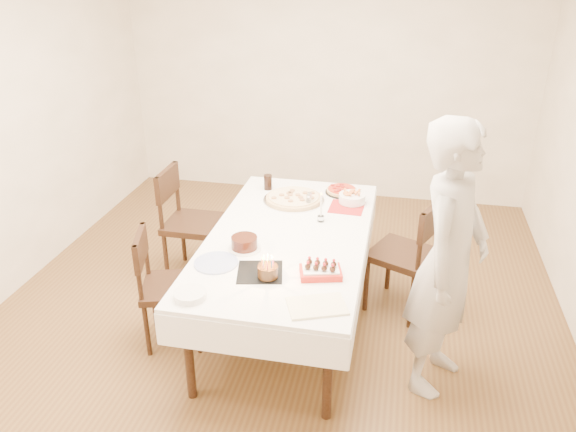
% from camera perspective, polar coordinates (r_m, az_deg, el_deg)
% --- Properties ---
extents(floor, '(5.00, 5.00, 0.00)m').
position_cam_1_polar(floor, '(4.59, -1.05, -9.56)').
color(floor, brown).
rests_on(floor, ground).
extents(wall_back, '(4.50, 0.04, 2.70)m').
position_cam_1_polar(wall_back, '(6.34, 4.00, 13.81)').
color(wall_back, '#F2E3CC').
rests_on(wall_back, floor).
extents(wall_front, '(4.50, 0.04, 2.70)m').
position_cam_1_polar(wall_front, '(1.93, -18.95, -18.27)').
color(wall_front, '#F2E3CC').
rests_on(wall_front, floor).
extents(dining_table, '(1.47, 2.29, 0.75)m').
position_cam_1_polar(dining_table, '(4.28, 0.00, -6.41)').
color(dining_table, silver).
rests_on(dining_table, floor).
extents(chair_right_savory, '(0.66, 0.66, 0.97)m').
position_cam_1_polar(chair_right_savory, '(4.47, 11.54, -3.84)').
color(chair_right_savory, '#321E10').
rests_on(chair_right_savory, floor).
extents(chair_left_savory, '(0.50, 0.50, 0.99)m').
position_cam_1_polar(chair_left_savory, '(4.90, -9.54, -0.78)').
color(chair_left_savory, '#321E10').
rests_on(chair_left_savory, floor).
extents(chair_left_dessert, '(0.57, 0.57, 0.89)m').
position_cam_1_polar(chair_left_dessert, '(4.13, -11.67, -7.10)').
color(chair_left_dessert, '#321E10').
rests_on(chair_left_dessert, floor).
extents(person, '(0.65, 0.77, 1.81)m').
position_cam_1_polar(person, '(3.59, 16.00, -4.43)').
color(person, '#BBB6B0').
rests_on(person, floor).
extents(pizza_white, '(0.63, 0.63, 0.04)m').
position_cam_1_polar(pizza_white, '(4.64, 0.59, 1.82)').
color(pizza_white, beige).
rests_on(pizza_white, dining_table).
extents(pizza_pepperoni, '(0.35, 0.35, 0.04)m').
position_cam_1_polar(pizza_pepperoni, '(4.81, 5.47, 2.59)').
color(pizza_pepperoni, red).
rests_on(pizza_pepperoni, dining_table).
extents(red_placemat, '(0.28, 0.28, 0.01)m').
position_cam_1_polar(red_placemat, '(4.55, 5.98, 0.86)').
color(red_placemat, '#B21E1E').
rests_on(red_placemat, dining_table).
extents(pasta_bowl, '(0.25, 0.25, 0.07)m').
position_cam_1_polar(pasta_bowl, '(4.62, 6.53, 1.81)').
color(pasta_bowl, white).
rests_on(pasta_bowl, dining_table).
extents(taper_candle, '(0.07, 0.07, 0.25)m').
position_cam_1_polar(taper_candle, '(4.25, 3.38, 0.96)').
color(taper_candle, white).
rests_on(taper_candle, dining_table).
extents(shaker_pair, '(0.11, 0.11, 0.11)m').
position_cam_1_polar(shaker_pair, '(4.51, 2.09, 1.53)').
color(shaker_pair, white).
rests_on(shaker_pair, dining_table).
extents(cola_glass, '(0.09, 0.09, 0.13)m').
position_cam_1_polar(cola_glass, '(4.85, -2.05, 3.46)').
color(cola_glass, black).
rests_on(cola_glass, dining_table).
extents(layer_cake, '(0.29, 0.29, 0.09)m').
position_cam_1_polar(layer_cake, '(3.90, -4.45, -2.76)').
color(layer_cake, '#33150C').
rests_on(layer_cake, dining_table).
extents(cake_board, '(0.34, 0.34, 0.01)m').
position_cam_1_polar(cake_board, '(3.64, -2.87, -5.74)').
color(cake_board, black).
rests_on(cake_board, dining_table).
extents(birthday_cake, '(0.15, 0.15, 0.14)m').
position_cam_1_polar(birthday_cake, '(3.54, -2.08, -5.18)').
color(birthday_cake, '#361F0E').
rests_on(birthday_cake, dining_table).
extents(strawberry_box, '(0.30, 0.24, 0.07)m').
position_cam_1_polar(strawberry_box, '(3.60, 3.33, -5.61)').
color(strawberry_box, red).
rests_on(strawberry_box, dining_table).
extents(box_lid, '(0.40, 0.33, 0.03)m').
position_cam_1_polar(box_lid, '(3.32, 2.96, -9.22)').
color(box_lid, beige).
rests_on(box_lid, dining_table).
extents(plate_stack, '(0.20, 0.20, 0.04)m').
position_cam_1_polar(plate_stack, '(3.44, -9.92, -7.86)').
color(plate_stack, white).
rests_on(plate_stack, dining_table).
extents(china_plate, '(0.38, 0.38, 0.01)m').
position_cam_1_polar(china_plate, '(3.76, -7.32, -4.74)').
color(china_plate, white).
rests_on(china_plate, dining_table).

